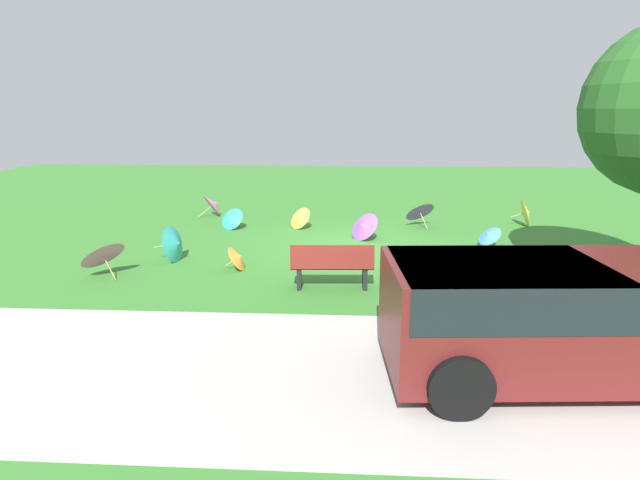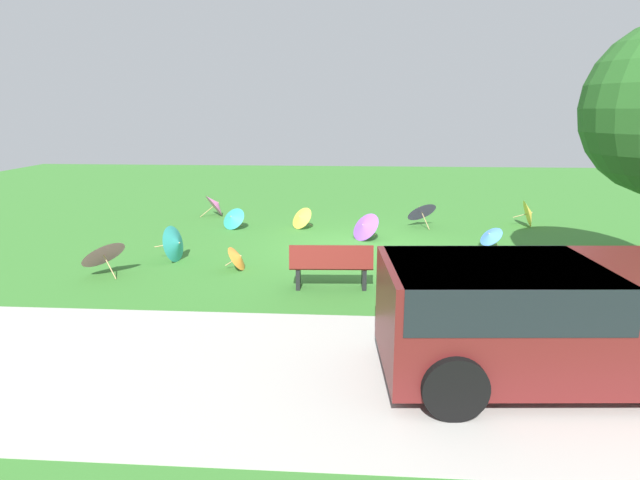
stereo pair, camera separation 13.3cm
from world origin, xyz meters
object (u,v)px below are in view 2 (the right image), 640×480
object	(u,v)px
parasol_teal_0	(232,218)
parasol_pink_2	(102,252)
parasol_blue_1	(490,235)
parasol_teal_2	(176,243)
parasol_yellow_1	(301,217)
parasol_purple_0	(421,210)
park_bench	(331,266)
parasol_pink_1	(216,204)
van_dark	(552,312)
parasol_yellow_0	(529,213)
parasol_purple_1	(364,226)
parasol_red_1	(457,260)
parasol_orange_0	(239,257)

from	to	relation	value
parasol_teal_0	parasol_pink_2	size ratio (longest dim) A/B	0.73
parasol_blue_1	parasol_teal_2	bearing A→B (deg)	12.81
parasol_teal_0	parasol_yellow_1	world-z (taller)	parasol_teal_0
parasol_teal_2	parasol_purple_0	bearing A→B (deg)	-145.17
parasol_teal_0	parasol_blue_1	xyz separation A→B (m)	(-6.94, 1.81, 0.01)
park_bench	parasol_pink_1	bearing A→B (deg)	-59.89
parasol_pink_1	parasol_purple_0	bearing A→B (deg)	169.08
parasol_blue_1	park_bench	bearing A→B (deg)	41.56
van_dark	parasol_pink_1	world-z (taller)	van_dark
parasol_pink_1	parasol_yellow_0	world-z (taller)	parasol_yellow_0
parasol_teal_0	parasol_teal_2	bearing A→B (deg)	82.08
parasol_yellow_0	parasol_purple_1	size ratio (longest dim) A/B	0.82
parasol_blue_1	parasol_red_1	bearing A→B (deg)	62.35
van_dark	park_bench	xyz separation A→B (m)	(2.97, -3.36, -0.45)
parasol_red_1	parasol_teal_0	bearing A→B (deg)	-35.94
parasol_red_1	parasol_pink_1	bearing A→B (deg)	-42.12
parasol_pink_1	parasol_pink_2	size ratio (longest dim) A/B	0.84
parasol_pink_1	parasol_blue_1	xyz separation A→B (m)	(-7.91, 3.71, -0.04)
parasol_pink_1	parasol_blue_1	world-z (taller)	parasol_pink_1
parasol_pink_1	van_dark	bearing A→B (deg)	124.13
parasol_yellow_0	parasol_teal_2	xyz separation A→B (m)	(9.20, 4.43, 0.02)
parasol_teal_0	parasol_orange_0	bearing A→B (deg)	104.80
park_bench	parasol_pink_2	xyz separation A→B (m)	(4.80, -0.52, 0.05)
parasol_orange_0	parasol_teal_2	xyz separation A→B (m)	(1.55, -0.54, 0.15)
parasol_orange_0	parasol_pink_2	size ratio (longest dim) A/B	0.50
parasol_purple_0	parasol_teal_0	world-z (taller)	parasol_purple_0
parasol_purple_0	parasol_pink_1	xyz separation A→B (m)	(6.46, -1.25, -0.13)
park_bench	parasol_blue_1	distance (m)	5.09
parasol_purple_1	parasol_yellow_0	bearing A→B (deg)	-157.90
parasol_orange_0	parasol_pink_1	distance (m)	6.29
parasol_teal_0	parasol_blue_1	bearing A→B (deg)	165.39
parasol_orange_0	parasol_red_1	size ratio (longest dim) A/B	0.77
van_dark	park_bench	distance (m)	4.51
parasol_orange_0	parasol_teal_0	xyz separation A→B (m)	(1.07, -4.04, 0.05)
park_bench	parasol_pink_2	world-z (taller)	park_bench
van_dark	parasol_pink_2	bearing A→B (deg)	-26.52
van_dark	parasol_blue_1	world-z (taller)	van_dark
van_dark	parasol_orange_0	world-z (taller)	van_dark
parasol_pink_1	parasol_yellow_1	xyz separation A→B (m)	(-2.95, 1.70, -0.06)
parasol_pink_1	parasol_pink_2	distance (m)	6.61
parasol_pink_1	parasol_pink_2	world-z (taller)	parasol_pink_2
parasol_orange_0	parasol_red_1	world-z (taller)	parasol_red_1
park_bench	parasol_orange_0	size ratio (longest dim) A/B	2.68
van_dark	parasol_yellow_1	distance (m)	9.69
parasol_teal_2	van_dark	bearing A→B (deg)	142.57
park_bench	parasol_purple_1	bearing A→B (deg)	-99.39
parasol_teal_0	parasol_purple_1	distance (m)	3.96
van_dark	parasol_red_1	size ratio (longest dim) A/B	6.02
parasol_purple_1	parasol_teal_2	distance (m)	4.94
parasol_pink_2	parasol_purple_1	bearing A→B (deg)	-146.72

